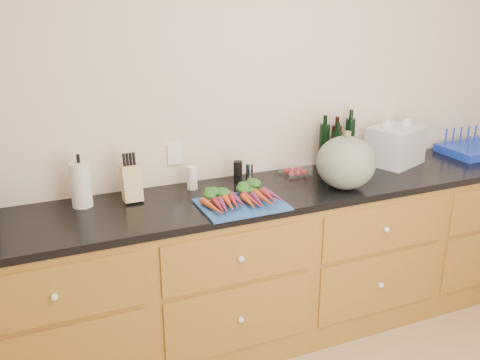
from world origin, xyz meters
name	(u,v)px	position (x,y,z in m)	size (l,w,h in m)	color
wall_back	(267,113)	(0.00, 1.62, 1.30)	(4.10, 0.05, 2.60)	beige
cabinets	(289,262)	(0.00, 1.30, 0.45)	(3.60, 0.64, 0.90)	brown
countertop	(291,189)	(0.00, 1.30, 0.92)	(3.64, 0.62, 0.04)	black
cutting_board	(242,205)	(-0.38, 1.14, 0.95)	(0.44, 0.33, 0.01)	#1D4891
carrots	(239,197)	(-0.38, 1.18, 0.97)	(0.38, 0.28, 0.05)	#C24716
squash	(346,163)	(0.27, 1.16, 1.09)	(0.33, 0.33, 0.30)	#576857
paper_towel	(81,185)	(-1.14, 1.46, 1.06)	(0.11, 0.11, 0.24)	silver
knife_block	(131,183)	(-0.89, 1.44, 1.04)	(0.10, 0.10, 0.19)	tan
grinder_salt	(192,178)	(-0.53, 1.48, 1.01)	(0.06, 0.06, 0.13)	white
grinder_pepper	(238,172)	(-0.26, 1.48, 1.00)	(0.05, 0.05, 0.13)	black
canister_chrome	(249,172)	(-0.18, 1.48, 0.99)	(0.05, 0.05, 0.11)	white
tomato_box	(296,169)	(0.12, 1.47, 0.98)	(0.16, 0.13, 0.08)	white
bottles	(337,146)	(0.43, 1.51, 1.08)	(0.25, 0.13, 0.30)	black
grocery_bag	(395,145)	(0.82, 1.42, 1.06)	(0.33, 0.26, 0.24)	silver
dish_rack	(475,148)	(1.47, 1.38, 0.98)	(0.42, 0.33, 0.17)	#1636C1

